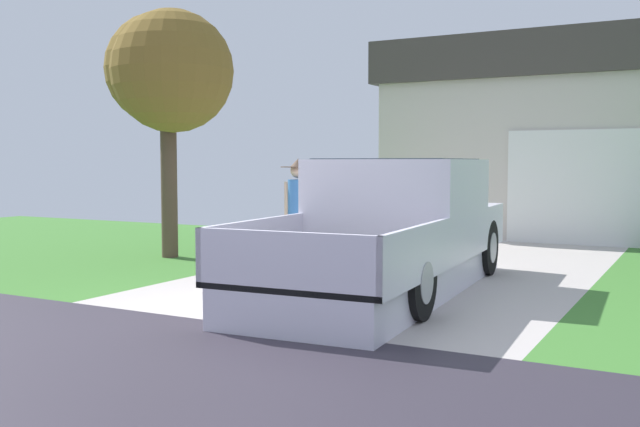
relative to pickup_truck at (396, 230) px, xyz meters
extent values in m
cube|color=#BDB3AC|center=(-0.32, 1.71, -0.78)|extent=(5.20, 9.00, 0.06)
cube|color=#407D30|center=(-8.92, 1.71, -0.78)|extent=(12.00, 9.00, 0.06)
cube|color=silver|center=(0.03, -0.44, -0.54)|extent=(2.10, 5.52, 0.42)
cube|color=silver|center=(-0.01, 0.12, 0.29)|extent=(2.05, 2.20, 1.26)
cube|color=#1E2833|center=(-0.01, 0.12, 0.67)|extent=(1.81, 2.02, 0.53)
cube|color=silver|center=(-0.10, 1.71, -0.04)|extent=(1.99, 1.22, 0.59)
cube|color=black|center=(0.13, -2.04, -0.30)|extent=(2.06, 2.35, 0.06)
cube|color=silver|center=(-0.80, -2.09, -0.04)|extent=(0.20, 2.23, 0.59)
cube|color=silver|center=(1.06, -1.98, -0.04)|extent=(0.20, 2.23, 0.59)
cube|color=silver|center=(0.19, -3.12, -0.04)|extent=(1.92, 0.18, 0.59)
cube|color=black|center=(-1.11, 0.78, 0.57)|extent=(0.11, 0.19, 0.20)
cylinder|color=black|center=(-0.93, 1.50, -0.35)|extent=(0.31, 0.81, 0.80)
cylinder|color=#9E9EA3|center=(-0.93, 1.50, -0.35)|extent=(0.31, 0.46, 0.44)
cylinder|color=black|center=(0.74, 1.60, -0.35)|extent=(0.31, 0.81, 0.80)
cylinder|color=#9E9EA3|center=(0.74, 1.60, -0.35)|extent=(0.31, 0.46, 0.44)
cylinder|color=black|center=(-0.72, -1.87, -0.35)|extent=(0.31, 0.81, 0.80)
cylinder|color=#9E9EA3|center=(-0.72, -1.87, -0.35)|extent=(0.31, 0.46, 0.44)
cylinder|color=black|center=(0.94, -1.76, -0.35)|extent=(0.31, 0.81, 0.80)
cylinder|color=#9E9EA3|center=(0.94, -1.76, -0.35)|extent=(0.31, 0.46, 0.44)
cylinder|color=#333842|center=(-1.49, -0.26, -0.33)|extent=(0.16, 0.16, 0.85)
cylinder|color=#333842|center=(-1.17, -0.26, -0.33)|extent=(0.16, 0.16, 0.85)
cylinder|color=#3870B2|center=(-1.33, -0.26, 0.36)|extent=(0.28, 0.28, 0.58)
cylinder|color=beige|center=(-1.49, -0.26, 0.32)|extent=(0.09, 0.09, 0.61)
cylinder|color=beige|center=(-1.16, -0.26, 0.32)|extent=(0.09, 0.09, 0.61)
sphere|color=beige|center=(-1.33, -0.26, 0.77)|extent=(0.21, 0.21, 0.21)
cylinder|color=brown|center=(-1.33, -0.26, 0.82)|extent=(0.48, 0.48, 0.01)
cone|color=brown|center=(-1.33, -0.26, 0.88)|extent=(0.22, 0.22, 0.12)
cube|color=beige|center=(-1.10, -0.45, -0.66)|extent=(0.31, 0.19, 0.19)
torus|color=beige|center=(-1.10, -0.45, -0.52)|extent=(0.28, 0.02, 0.28)
cube|color=beige|center=(2.15, 9.53, 0.94)|extent=(10.29, 6.57, 3.39)
cube|color=white|center=(1.52, 6.22, 0.39)|extent=(3.17, 0.06, 2.28)
cylinder|color=brown|center=(-4.59, 0.94, 0.51)|extent=(0.28, 0.28, 2.52)
sphere|color=brown|center=(-4.31, 0.73, 2.40)|extent=(2.03, 2.03, 2.03)
sphere|color=brown|center=(-4.68, 0.90, 2.47)|extent=(1.91, 1.91, 1.91)
camera|label=1|loc=(3.60, -8.74, 0.89)|focal=40.50mm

